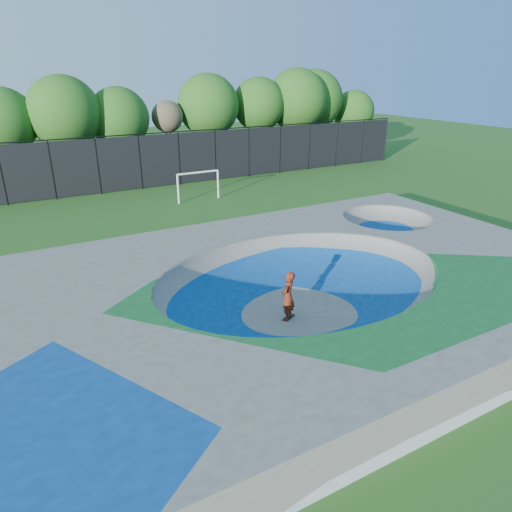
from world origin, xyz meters
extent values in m
plane|color=#245116|center=(0.00, 0.00, 0.00)|extent=(120.00, 120.00, 0.00)
cube|color=gray|center=(0.00, 0.00, 0.75)|extent=(22.00, 14.00, 1.50)
imported|color=red|center=(-0.89, -0.44, 0.93)|extent=(0.81, 0.77, 1.86)
cube|color=black|center=(-0.89, -0.44, 0.03)|extent=(0.79, 0.58, 0.05)
cylinder|color=white|center=(1.02, 15.97, 0.96)|extent=(0.12, 0.12, 1.93)
cylinder|color=white|center=(3.92, 15.97, 0.96)|extent=(0.12, 0.12, 1.93)
cylinder|color=white|center=(2.47, 15.97, 1.93)|extent=(2.89, 0.12, 0.12)
cylinder|color=black|center=(-9.00, 21.00, 2.00)|extent=(0.09, 0.09, 4.00)
cylinder|color=black|center=(-6.00, 21.00, 2.00)|extent=(0.09, 0.09, 4.00)
cylinder|color=black|center=(-3.00, 21.00, 2.00)|extent=(0.09, 0.09, 4.00)
cylinder|color=black|center=(0.00, 21.00, 2.00)|extent=(0.09, 0.09, 4.00)
cylinder|color=black|center=(3.00, 21.00, 2.00)|extent=(0.09, 0.09, 4.00)
cylinder|color=black|center=(6.00, 21.00, 2.00)|extent=(0.09, 0.09, 4.00)
cylinder|color=black|center=(9.00, 21.00, 2.00)|extent=(0.09, 0.09, 4.00)
cylinder|color=black|center=(12.00, 21.00, 2.00)|extent=(0.09, 0.09, 4.00)
cylinder|color=black|center=(15.00, 21.00, 2.00)|extent=(0.09, 0.09, 4.00)
cylinder|color=black|center=(18.00, 21.00, 2.00)|extent=(0.09, 0.09, 4.00)
cylinder|color=black|center=(21.00, 21.00, 2.00)|extent=(0.09, 0.09, 4.00)
cylinder|color=black|center=(24.00, 21.00, 2.00)|extent=(0.09, 0.09, 4.00)
cube|color=black|center=(0.00, 21.00, 2.00)|extent=(48.00, 0.03, 3.80)
cylinder|color=black|center=(0.00, 21.00, 4.00)|extent=(48.00, 0.08, 0.08)
cylinder|color=#452D22|center=(-8.25, 26.17, 1.54)|extent=(0.44, 0.44, 3.08)
sphere|color=#235717|center=(-8.25, 26.17, 4.86)|extent=(4.75, 4.75, 4.75)
cylinder|color=#452D22|center=(-4.14, 25.56, 1.65)|extent=(0.44, 0.44, 3.29)
sphere|color=#235717|center=(-4.14, 25.56, 5.32)|extent=(5.40, 5.40, 5.40)
cylinder|color=#452D22|center=(-0.09, 25.88, 1.47)|extent=(0.44, 0.44, 2.93)
sphere|color=#235717|center=(-0.09, 25.88, 4.73)|extent=(4.78, 4.78, 4.78)
cylinder|color=#452D22|center=(3.87, 25.71, 1.79)|extent=(0.44, 0.44, 3.57)
sphere|color=brown|center=(3.87, 25.71, 4.67)|extent=(2.60, 2.60, 2.60)
cylinder|color=#452D22|center=(7.67, 25.90, 1.71)|extent=(0.44, 0.44, 3.42)
sphere|color=#235717|center=(7.67, 25.90, 5.41)|extent=(5.31, 5.31, 5.31)
cylinder|color=#452D22|center=(12.53, 25.62, 1.79)|extent=(0.44, 0.44, 3.58)
sphere|color=#235717|center=(12.53, 25.62, 5.36)|extent=(4.75, 4.75, 4.75)
cylinder|color=#452D22|center=(16.44, 25.30, 1.77)|extent=(0.44, 0.44, 3.55)
sphere|color=#235717|center=(16.44, 25.30, 5.67)|extent=(5.66, 5.66, 5.66)
cylinder|color=#452D22|center=(19.32, 26.57, 1.72)|extent=(0.44, 0.44, 3.44)
sphere|color=#235717|center=(19.32, 26.57, 5.56)|extent=(5.67, 5.67, 5.67)
cylinder|color=#452D22|center=(24.05, 26.04, 1.35)|extent=(0.44, 0.44, 2.70)
sphere|color=#235717|center=(24.05, 26.04, 4.28)|extent=(4.22, 4.22, 4.22)
camera|label=1|loc=(-8.75, -12.35, 8.28)|focal=32.00mm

